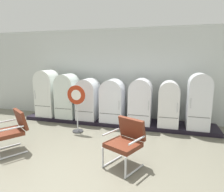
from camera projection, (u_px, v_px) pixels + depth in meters
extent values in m
cube|color=#6C6859|center=(76.00, 174.00, 3.77)|extent=(12.00, 10.00, 0.05)
cube|color=silver|center=(120.00, 75.00, 6.94)|extent=(11.76, 0.12, 3.14)
cube|color=#47443F|center=(121.00, 39.00, 6.71)|extent=(11.76, 0.07, 0.06)
cube|color=black|center=(116.00, 121.00, 6.62)|extent=(6.31, 0.95, 0.12)
cube|color=white|center=(48.00, 98.00, 7.03)|extent=(0.66, 0.64, 1.29)
cylinder|color=white|center=(46.00, 80.00, 6.91)|extent=(0.66, 0.63, 0.66)
cube|color=#383838|center=(43.00, 106.00, 6.77)|extent=(0.60, 0.01, 0.01)
cylinder|color=silver|center=(35.00, 95.00, 6.75)|extent=(0.02, 0.02, 0.28)
cube|color=silver|center=(68.00, 100.00, 6.86)|extent=(0.66, 0.69, 1.17)
cylinder|color=silver|center=(67.00, 84.00, 6.75)|extent=(0.66, 0.68, 0.66)
cube|color=#383838|center=(63.00, 109.00, 6.57)|extent=(0.61, 0.01, 0.01)
cylinder|color=silver|center=(70.00, 99.00, 6.42)|extent=(0.02, 0.02, 0.28)
cube|color=silver|center=(88.00, 104.00, 6.68)|extent=(0.66, 0.70, 1.03)
cylinder|color=silver|center=(88.00, 89.00, 6.58)|extent=(0.66, 0.69, 0.66)
cube|color=#383838|center=(84.00, 112.00, 6.38)|extent=(0.61, 0.01, 0.01)
cylinder|color=silver|center=(76.00, 102.00, 6.38)|extent=(0.02, 0.02, 0.28)
cube|color=white|center=(112.00, 106.00, 6.43)|extent=(0.72, 0.65, 1.01)
cylinder|color=white|center=(112.00, 91.00, 6.33)|extent=(0.72, 0.63, 0.72)
cube|color=#383838|center=(110.00, 114.00, 6.15)|extent=(0.66, 0.01, 0.01)
cylinder|color=silver|center=(119.00, 105.00, 6.01)|extent=(0.02, 0.02, 0.28)
cube|color=white|center=(140.00, 107.00, 6.20)|extent=(0.68, 0.68, 1.07)
cylinder|color=white|center=(141.00, 90.00, 6.10)|extent=(0.68, 0.66, 0.68)
cube|color=#383838|center=(139.00, 115.00, 5.91)|extent=(0.63, 0.01, 0.01)
cylinder|color=silver|center=(148.00, 106.00, 5.76)|extent=(0.02, 0.02, 0.28)
cube|color=white|center=(168.00, 108.00, 5.98)|extent=(0.60, 0.69, 1.07)
cylinder|color=white|center=(169.00, 91.00, 5.88)|extent=(0.60, 0.68, 0.60)
cube|color=#383838|center=(168.00, 118.00, 5.68)|extent=(0.55, 0.01, 0.01)
cylinder|color=silver|center=(177.00, 108.00, 5.55)|extent=(0.02, 0.02, 0.28)
cube|color=white|center=(198.00, 107.00, 5.69)|extent=(0.61, 0.59, 1.31)
cylinder|color=white|center=(200.00, 84.00, 5.57)|extent=(0.61, 0.57, 0.61)
cube|color=#383838|center=(199.00, 117.00, 5.45)|extent=(0.56, 0.01, 0.01)
cylinder|color=silver|center=(191.00, 103.00, 5.44)|extent=(0.02, 0.02, 0.28)
cylinder|color=silver|center=(7.00, 147.00, 4.80)|extent=(0.37, 0.53, 0.04)
cylinder|color=silver|center=(14.00, 155.00, 4.39)|extent=(0.37, 0.53, 0.04)
cube|color=#5E2818|center=(9.00, 133.00, 4.51)|extent=(0.80, 0.79, 0.09)
cube|color=#5E2818|center=(21.00, 119.00, 4.65)|extent=(0.59, 0.47, 0.44)
cylinder|color=silver|center=(4.00, 122.00, 4.71)|extent=(0.30, 0.43, 0.04)
cylinder|color=silver|center=(12.00, 129.00, 4.24)|extent=(0.30, 0.43, 0.04)
cylinder|color=silver|center=(112.00, 161.00, 4.13)|extent=(0.30, 0.56, 0.04)
cylinder|color=silver|center=(103.00, 157.00, 3.89)|extent=(0.05, 0.05, 0.41)
cylinder|color=silver|center=(134.00, 171.00, 3.77)|extent=(0.30, 0.56, 0.04)
cylinder|color=silver|center=(126.00, 167.00, 3.52)|extent=(0.05, 0.05, 0.41)
cube|color=#5E2818|center=(123.00, 145.00, 3.87)|extent=(0.78, 0.76, 0.09)
cube|color=#5E2818|center=(132.00, 128.00, 4.03)|extent=(0.61, 0.40, 0.44)
cylinder|color=silver|center=(111.00, 132.00, 4.04)|extent=(0.25, 0.46, 0.04)
cylinder|color=silver|center=(137.00, 140.00, 3.63)|extent=(0.25, 0.46, 0.04)
cylinder|color=#2D2D30|center=(78.00, 131.00, 5.86)|extent=(0.32, 0.32, 0.03)
cylinder|color=silver|center=(77.00, 113.00, 5.76)|extent=(0.04, 0.04, 1.08)
cylinder|color=#A02D15|center=(76.00, 95.00, 5.63)|extent=(0.55, 0.02, 0.55)
cylinder|color=white|center=(76.00, 95.00, 5.62)|extent=(0.30, 0.00, 0.30)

